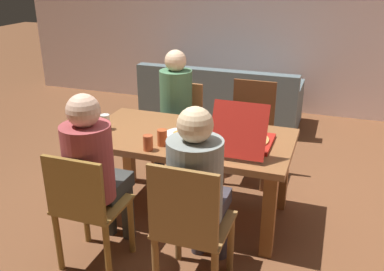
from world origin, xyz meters
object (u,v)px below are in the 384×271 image
object	(u,v)px
couch	(220,102)
dining_table	(188,147)
plate_0	(181,133)
person_0	(174,103)
plate_1	(214,126)
chair_0	(179,120)
chair_2	(86,207)
drinking_glass_1	(148,143)
drinking_glass_2	(162,138)
drinking_glass_3	(105,122)
pizza_box_0	(245,139)
drinking_glass_0	(98,127)
person_1	(198,183)
chair_1	(190,226)
chair_3	(251,126)
person_2	(94,165)

from	to	relation	value
couch	dining_table	bearing A→B (deg)	-80.98
plate_0	couch	size ratio (longest dim) A/B	0.12
person_0	plate_1	world-z (taller)	person_0
chair_0	plate_0	xyz separation A→B (m)	(0.34, -0.85, 0.23)
person_0	chair_2	distance (m)	1.64
drinking_glass_1	drinking_glass_2	size ratio (longest dim) A/B	0.93
dining_table	person_0	distance (m)	0.84
drinking_glass_3	dining_table	bearing A→B (deg)	7.91
pizza_box_0	drinking_glass_0	size ratio (longest dim) A/B	4.06
person_0	drinking_glass_0	bearing A→B (deg)	-105.84
pizza_box_0	chair_2	bearing A→B (deg)	-135.79
person_0	person_1	distance (m)	1.66
dining_table	person_1	distance (m)	0.84
drinking_glass_1	person_1	bearing A→B (deg)	-36.76
person_1	plate_0	bearing A→B (deg)	118.03
drinking_glass_0	couch	distance (m)	2.60
drinking_glass_2	drinking_glass_3	size ratio (longest dim) A/B	0.98
drinking_glass_2	couch	bearing A→B (deg)	95.52
chair_1	couch	xyz separation A→B (m)	(-0.70, 3.19, -0.24)
chair_0	person_0	xyz separation A→B (m)	(-0.00, -0.13, 0.23)
person_0	drinking_glass_2	distance (m)	1.01
chair_1	drinking_glass_1	bearing A→B (deg)	134.12
chair_1	chair_2	size ratio (longest dim) A/B	1.08
person_1	couch	xyz separation A→B (m)	(-0.70, 3.04, -0.47)
drinking_glass_0	chair_2	bearing A→B (deg)	-67.36
plate_0	dining_table	bearing A→B (deg)	-1.56
plate_0	pizza_box_0	bearing A→B (deg)	-4.74
person_1	plate_0	xyz separation A→B (m)	(-0.40, 0.76, -0.01)
pizza_box_0	plate_1	size ratio (longest dim) A/B	2.24
chair_2	drinking_glass_2	world-z (taller)	chair_2
dining_table	chair_1	xyz separation A→B (m)	(0.34, -0.91, -0.10)
pizza_box_0	plate_0	size ratio (longest dim) A/B	2.24
chair_3	drinking_glass_0	xyz separation A→B (m)	(-1.02, -1.11, 0.26)
drinking_glass_3	pizza_box_0	bearing A→B (deg)	2.63
person_1	couch	size ratio (longest dim) A/B	0.60
person_1	drinking_glass_2	xyz separation A→B (m)	(-0.46, 0.51, 0.05)
plate_0	drinking_glass_2	size ratio (longest dim) A/B	2.01
dining_table	chair_3	world-z (taller)	chair_3
chair_1	plate_0	xyz separation A→B (m)	(-0.40, 0.91, 0.22)
dining_table	couch	distance (m)	2.34
person_1	chair_3	world-z (taller)	person_1
chair_2	couch	distance (m)	3.19
pizza_box_0	couch	bearing A→B (deg)	109.82
chair_2	plate_0	distance (m)	0.99
person_2	drinking_glass_0	distance (m)	0.59
pizza_box_0	drinking_glass_2	size ratio (longest dim) A/B	4.52
person_0	person_1	size ratio (longest dim) A/B	0.99
dining_table	pizza_box_0	bearing A→B (deg)	-5.16
dining_table	drinking_glass_3	size ratio (longest dim) A/B	13.21
plate_0	plate_1	distance (m)	0.33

